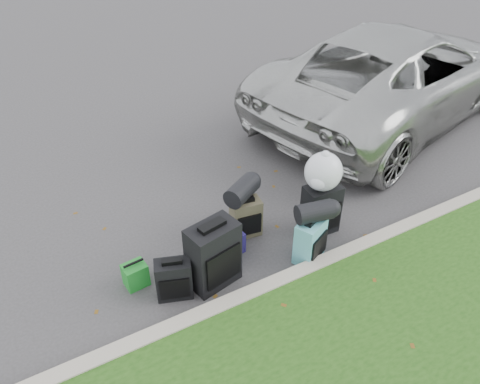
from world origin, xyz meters
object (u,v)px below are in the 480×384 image
suitcase_teal (310,240)px  suv (396,73)px  suitcase_large_black_left (213,255)px  tote_navy (232,243)px  tote_green (136,275)px  suitcase_large_black_right (321,209)px  suitcase_small_black (174,279)px  suitcase_olive (246,217)px

suitcase_teal → suv: bearing=9.1°
suitcase_large_black_left → tote_navy: 0.60m
tote_green → suitcase_large_black_right: bearing=-11.3°
suitcase_large_black_left → suitcase_teal: (1.18, -0.23, -0.12)m
suitcase_teal → tote_green: bearing=138.0°
suitcase_large_black_right → suitcase_large_black_left: bearing=-171.5°
suv → suitcase_small_black: 5.77m
suv → suitcase_olive: (-4.08, -1.66, -0.57)m
suv → suitcase_large_black_left: size_ratio=7.35×
suitcase_olive → suitcase_teal: 0.90m
suitcase_olive → suitcase_large_black_right: size_ratio=0.75×
tote_green → suitcase_small_black: bearing=-53.6°
suitcase_large_black_left → suitcase_large_black_right: (1.61, 0.14, -0.06)m
suitcase_teal → tote_navy: size_ratio=1.98×
suitcase_olive → suv: bearing=30.9°
suitcase_small_black → tote_navy: suitcase_small_black is taller
suitcase_large_black_right → tote_navy: (-1.20, 0.19, -0.20)m
tote_green → tote_navy: tote_green is taller
suv → suitcase_large_black_right: suv is taller
suv → tote_navy: size_ratio=20.69×
tote_navy → suv: bearing=16.6°
suitcase_small_black → suitcase_large_black_left: suitcase_large_black_left is taller
suitcase_teal → tote_navy: bearing=119.1°
suitcase_large_black_left → suitcase_large_black_right: suitcase_large_black_left is taller
suitcase_teal → tote_green: size_ratio=1.93×
suitcase_large_black_left → suitcase_teal: bearing=-22.5°
suitcase_large_black_left → suitcase_olive: suitcase_large_black_left is taller
suitcase_olive → suitcase_large_black_left: bearing=-134.3°
suitcase_large_black_left → suitcase_teal: suitcase_large_black_left is taller
suv → suitcase_olive: bearing=97.6°
suitcase_olive → suitcase_teal: suitcase_teal is taller
tote_navy → suitcase_olive: bearing=28.2°
suitcase_teal → tote_navy: suitcase_teal is taller
suv → tote_navy: bearing=98.7°
suitcase_teal → tote_navy: (-0.76, 0.56, -0.14)m
suitcase_teal → suitcase_large_black_right: bearing=15.5°
suitcase_large_black_right → suv: bearing=36.4°
suitcase_small_black → suitcase_olive: size_ratio=0.95×
suv → suitcase_large_black_left: 5.32m
suitcase_olive → suitcase_teal: size_ratio=0.91×
tote_green → suitcase_teal: bearing=-22.6°
suitcase_small_black → suitcase_large_black_left: 0.51m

